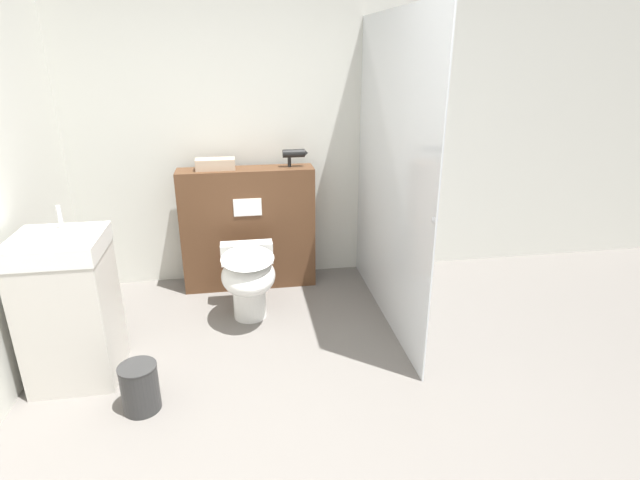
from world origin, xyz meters
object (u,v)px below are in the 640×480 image
at_px(toilet, 248,277).
at_px(hair_drier, 294,154).
at_px(sink_vanity, 70,309).
at_px(waste_bin, 140,388).

height_order(toilet, hair_drier, hair_drier).
relative_size(toilet, hair_drier, 2.95).
height_order(sink_vanity, hair_drier, hair_drier).
relative_size(toilet, sink_vanity, 0.57).
relative_size(sink_vanity, hair_drier, 5.16).
height_order(toilet, waste_bin, toilet).
bearing_deg(toilet, hair_drier, 55.12).
bearing_deg(sink_vanity, hair_drier, 37.47).
bearing_deg(waste_bin, toilet, 55.36).
bearing_deg(waste_bin, sink_vanity, 137.34).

